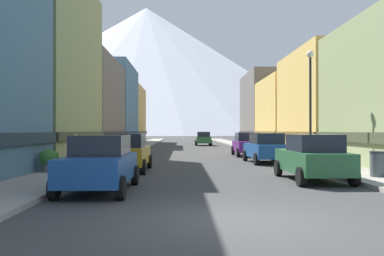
% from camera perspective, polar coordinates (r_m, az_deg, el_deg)
% --- Properties ---
extents(ground_plane, '(400.00, 400.00, 0.00)m').
position_cam_1_polar(ground_plane, '(9.21, 6.32, -12.42)').
color(ground_plane, '#383838').
extents(sidewalk_left, '(2.50, 100.00, 0.15)m').
position_cam_1_polar(sidewalk_left, '(44.25, -7.98, -2.76)').
color(sidewalk_left, gray).
rests_on(sidewalk_left, ground).
extents(sidewalk_right, '(2.50, 100.00, 0.15)m').
position_cam_1_polar(sidewalk_right, '(44.59, 8.21, -2.74)').
color(sidewalk_right, gray).
rests_on(sidewalk_right, ground).
extents(storefront_left_1, '(8.60, 12.11, 11.90)m').
position_cam_1_polar(storefront_left_1, '(29.25, -22.52, 7.21)').
color(storefront_left_1, '#8C9966').
rests_on(storefront_left_1, ground).
extents(storefront_left_2, '(9.29, 13.27, 8.74)m').
position_cam_1_polar(storefront_left_2, '(41.43, -16.54, 2.82)').
color(storefront_left_2, '#66605B').
rests_on(storefront_left_2, ground).
extents(storefront_left_3, '(8.00, 13.65, 10.30)m').
position_cam_1_polar(storefront_left_3, '(54.96, -12.08, 2.82)').
color(storefront_left_3, slate).
rests_on(storefront_left_3, ground).
extents(storefront_left_4, '(7.15, 12.86, 8.91)m').
position_cam_1_polar(storefront_left_4, '(68.13, -9.64, 1.63)').
color(storefront_left_4, '#D8B259').
rests_on(storefront_left_4, ground).
extents(storefront_right_2, '(6.41, 11.07, 8.11)m').
position_cam_1_polar(storefront_right_2, '(34.47, 18.56, 2.95)').
color(storefront_right_2, '#D8B259').
rests_on(storefront_right_2, ground).
extents(storefront_right_3, '(9.82, 11.01, 7.46)m').
position_cam_1_polar(storefront_right_3, '(45.99, 15.60, 1.73)').
color(storefront_right_3, '#D8B259').
rests_on(storefront_right_3, ground).
extents(storefront_right_4, '(8.72, 12.16, 9.64)m').
position_cam_1_polar(storefront_right_4, '(57.39, 11.59, 2.37)').
color(storefront_right_4, '#66605B').
rests_on(storefront_right_4, ground).
extents(car_left_0, '(2.09, 4.41, 1.78)m').
position_cam_1_polar(car_left_0, '(13.59, -12.44, -4.68)').
color(car_left_0, '#19478C').
rests_on(car_left_0, ground).
extents(car_left_1, '(2.10, 4.42, 1.78)m').
position_cam_1_polar(car_left_1, '(20.04, -8.87, -3.29)').
color(car_left_1, '#B28419').
rests_on(car_left_1, ground).
extents(car_right_0, '(2.09, 4.41, 1.78)m').
position_cam_1_polar(car_right_0, '(16.63, 16.16, -3.88)').
color(car_right_0, '#265933').
rests_on(car_right_0, ground).
extents(car_right_1, '(2.21, 4.47, 1.78)m').
position_cam_1_polar(car_right_1, '(25.22, 10.05, -2.69)').
color(car_right_1, '#19478C').
rests_on(car_right_1, ground).
extents(car_right_2, '(2.09, 4.42, 1.78)m').
position_cam_1_polar(car_right_2, '(32.03, 7.58, -2.20)').
color(car_right_2, '#591E72').
rests_on(car_right_2, ground).
extents(car_driving_0, '(2.06, 4.40, 1.78)m').
position_cam_1_polar(car_driving_0, '(54.09, 1.54, -1.45)').
color(car_driving_0, '#265933').
rests_on(car_driving_0, ground).
extents(trash_bin_right, '(0.59, 0.59, 0.98)m').
position_cam_1_polar(trash_bin_right, '(17.65, 24.02, -4.49)').
color(trash_bin_right, '#4C5156').
rests_on(trash_bin_right, sidewalk_right).
extents(potted_plant_0, '(0.73, 0.73, 0.98)m').
position_cam_1_polar(potted_plant_0, '(19.07, -19.15, -4.05)').
color(potted_plant_0, '#4C4C51').
rests_on(potted_plant_0, sidewalk_left).
extents(potted_plant_1, '(0.64, 0.64, 1.02)m').
position_cam_1_polar(potted_plant_1, '(28.76, -13.06, -2.75)').
color(potted_plant_1, gray).
rests_on(potted_plant_1, sidewalk_left).
extents(potted_plant_2, '(0.53, 0.53, 0.88)m').
position_cam_1_polar(potted_plant_2, '(19.82, -18.45, -4.05)').
color(potted_plant_2, '#4C4C51').
rests_on(potted_plant_2, sidewalk_left).
extents(pedestrian_0, '(0.36, 0.36, 1.62)m').
position_cam_1_polar(pedestrian_0, '(20.60, -15.61, -3.22)').
color(pedestrian_0, navy).
rests_on(pedestrian_0, sidewalk_left).
extents(pedestrian_1, '(0.36, 0.36, 1.54)m').
position_cam_1_polar(pedestrian_1, '(24.75, -13.19, -2.83)').
color(pedestrian_1, brown).
rests_on(pedestrian_1, sidewalk_left).
extents(pedestrian_2, '(0.36, 0.36, 1.55)m').
position_cam_1_polar(pedestrian_2, '(25.03, 15.93, -2.79)').
color(pedestrian_2, brown).
rests_on(pedestrian_2, sidewalk_right).
extents(streetlamp_right, '(0.36, 0.36, 5.86)m').
position_cam_1_polar(streetlamp_right, '(22.16, 15.86, 4.99)').
color(streetlamp_right, black).
rests_on(streetlamp_right, sidewalk_right).
extents(mountain_backdrop, '(244.34, 244.34, 81.13)m').
position_cam_1_polar(mountain_backdrop, '(272.63, -6.26, 7.78)').
color(mountain_backdrop, silver).
rests_on(mountain_backdrop, ground).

